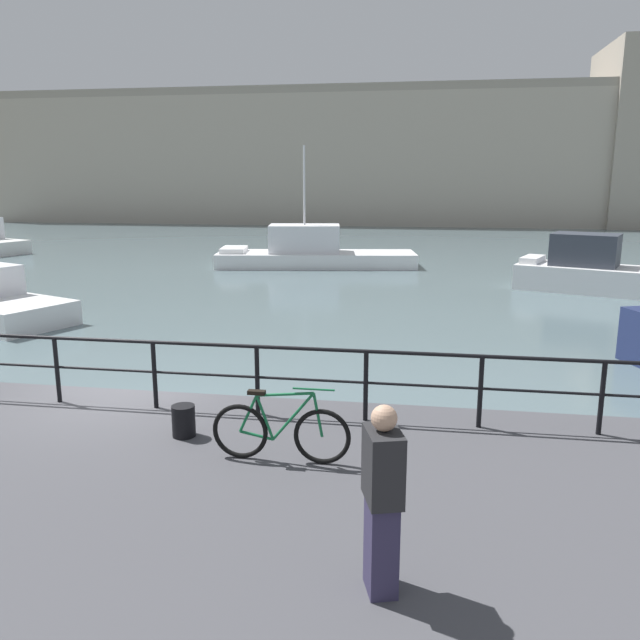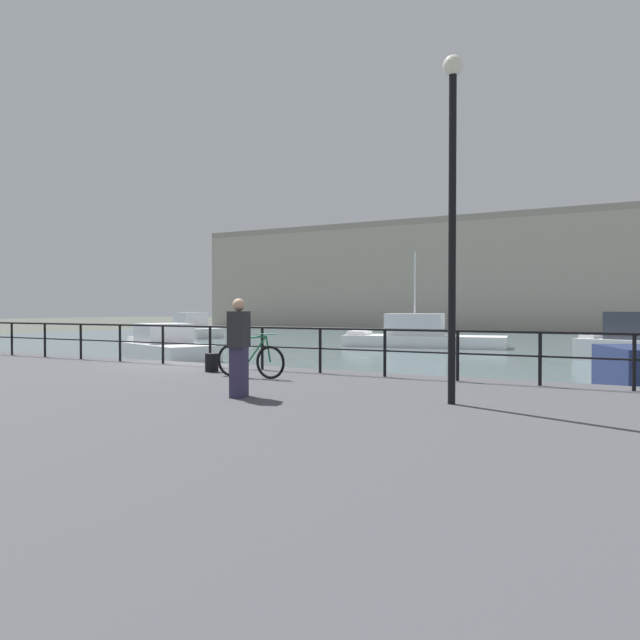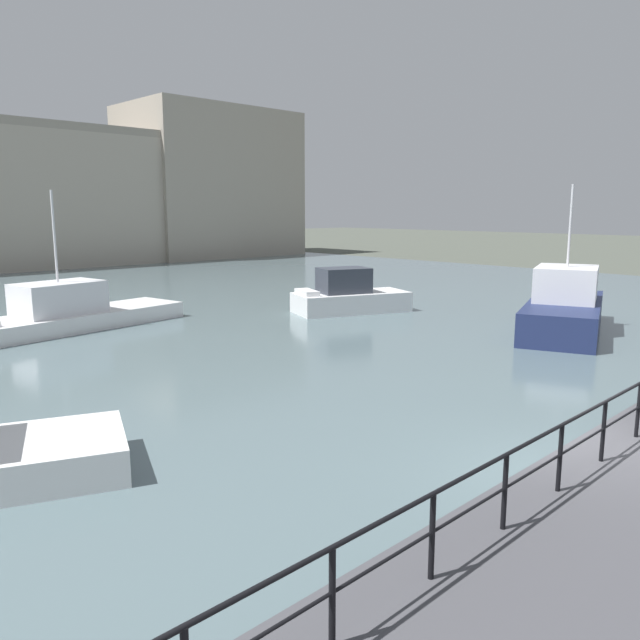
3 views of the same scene
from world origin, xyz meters
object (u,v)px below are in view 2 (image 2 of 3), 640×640
at_px(mooring_bollard, 212,363).
at_px(parked_bicycle, 250,360).
at_px(quay_lamp_post, 452,187).
at_px(harbor_building, 591,270).
at_px(standing_person, 239,347).
at_px(moored_cabin_cruiser, 167,346).
at_px(moored_harbor_tender, 192,328).
at_px(moored_red_daysailer, 420,336).

bearing_deg(mooring_bollard, parked_bicycle, -20.56).
bearing_deg(parked_bicycle, quay_lamp_post, -16.45).
bearing_deg(parked_bicycle, harbor_building, 85.80).
bearing_deg(standing_person, mooring_bollard, -62.25).
relative_size(moored_cabin_cruiser, mooring_bollard, 13.99).
relative_size(moored_cabin_cruiser, parked_bicycle, 3.48).
bearing_deg(moored_harbor_tender, moored_cabin_cruiser, 147.57).
bearing_deg(mooring_bollard, moored_red_daysailer, 95.87).
distance_m(moored_cabin_cruiser, parked_bicycle, 15.45).
xyz_separation_m(mooring_bollard, quay_lamp_post, (6.34, -1.99, 3.21)).
xyz_separation_m(harbor_building, mooring_bollard, (-5.62, -55.32, -5.29)).
bearing_deg(quay_lamp_post, harbor_building, 90.72).
xyz_separation_m(quay_lamp_post, standing_person, (-3.42, -0.96, -2.57)).
distance_m(harbor_building, moored_red_daysailer, 33.45).
height_order(mooring_bollard, standing_person, standing_person).
xyz_separation_m(moored_red_daysailer, mooring_bollard, (2.40, -23.34, 0.35)).
relative_size(moored_red_daysailer, standing_person, 5.95).
bearing_deg(quay_lamp_post, moored_red_daysailer, 109.04).
xyz_separation_m(moored_red_daysailer, parked_bicycle, (3.90, -23.90, 0.52)).
bearing_deg(quay_lamp_post, parked_bicycle, 163.53).
relative_size(moored_harbor_tender, mooring_bollard, 13.88).
bearing_deg(mooring_bollard, moored_harbor_tender, 130.97).
bearing_deg(harbor_building, mooring_bollard, -95.80).
distance_m(moored_red_daysailer, standing_person, 26.84).
relative_size(mooring_bollard, quay_lamp_post, 0.08).
relative_size(moored_red_daysailer, quay_lamp_post, 1.83).
bearing_deg(harbor_building, standing_person, -92.65).
bearing_deg(mooring_bollard, moored_cabin_cruiser, 136.85).
distance_m(harbor_building, moored_cabin_cruiser, 48.77).
height_order(moored_cabin_cruiser, mooring_bollard, moored_cabin_cruiser).
distance_m(moored_cabin_cruiser, moored_harbor_tender, 20.56).
bearing_deg(moored_cabin_cruiser, moored_red_daysailer, -97.19).
bearing_deg(moored_red_daysailer, standing_person, 92.80).
height_order(moored_red_daysailer, moored_harbor_tender, moored_red_daysailer).
relative_size(parked_bicycle, mooring_bollard, 4.02).
bearing_deg(quay_lamp_post, moored_cabin_cruiser, 145.08).
relative_size(parked_bicycle, standing_person, 1.05).
xyz_separation_m(harbor_building, moored_harbor_tender, (-28.17, -29.35, -5.59)).
relative_size(moored_harbor_tender, parked_bicycle, 3.45).
height_order(parked_bicycle, quay_lamp_post, quay_lamp_post).
xyz_separation_m(moored_harbor_tender, mooring_bollard, (22.55, -25.96, 0.31)).
bearing_deg(parked_bicycle, mooring_bollard, 159.46).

